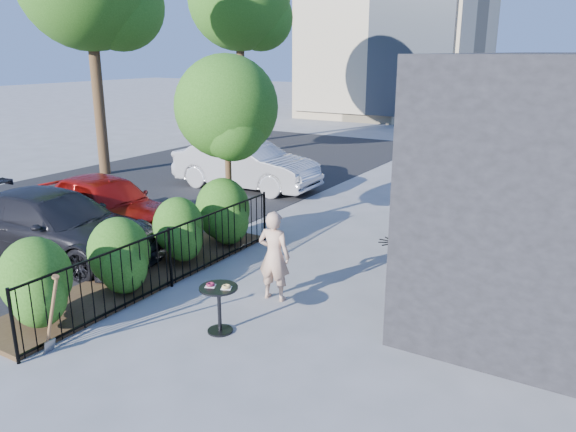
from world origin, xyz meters
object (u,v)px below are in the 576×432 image
Objects in this scene: shovel at (51,319)px; woman at (274,256)px; patio_tree at (228,114)px; cafe_table at (219,301)px; street_tree_far at (240,5)px; car_darkgrey at (54,225)px; car_red at (106,204)px; car_silver at (246,164)px.

woman is at bearing 63.07° from shovel.
patio_tree reaches higher than cafe_table.
street_tree_far reaches higher than car_darkgrey.
car_red is at bearing 154.38° from cafe_table.
street_tree_far is 17.68m from woman.
patio_tree is 0.99× the size of car_red.
car_darkgrey is (-4.80, 0.82, 0.17)m from cafe_table.
car_red is (-2.66, -1.17, -2.08)m from patio_tree.
cafe_table is 0.50× the size of woman.
street_tree_far is at bearing -59.41° from woman.
cafe_table is at bearing 48.51° from shovel.
car_silver is 6.85m from car_darkgrey.
cafe_table is 0.19× the size of car_red.
patio_tree is 3.12× the size of shovel.
street_tree_far reaches higher than cafe_table.
shovel is at bearing -62.32° from street_tree_far.
street_tree_far reaches higher than shovel.
car_darkgrey is (0.35, -1.65, -0.01)m from car_red.
woman is at bearing -40.99° from patio_tree.
car_darkgrey is (5.40, -14.02, -5.25)m from street_tree_far.
cafe_table is 2.29m from shovel.
woman is 1.22× the size of shovel.
patio_tree is 4.96m from cafe_table.
street_tree_far is 1.83× the size of car_silver.
woman is at bearing -52.60° from street_tree_far.
street_tree_far is 6.56× the size of shovel.
patio_tree is at bearing -150.98° from car_silver.
car_silver is 0.98× the size of car_darkgrey.
shovel is 4.15m from car_darkgrey.
car_red reaches higher than car_darkgrey.
car_silver is at bearing 122.78° from cafe_table.
street_tree_far is 1.79× the size of car_darkgrey.
car_silver reaches higher than car_red.
patio_tree reaches higher than woman.
car_silver is at bearing 110.02° from shovel.
patio_tree is at bearing 124.51° from cafe_table.
patio_tree reaches higher than car_red.
cafe_table is at bearing -109.30° from car_red.
woman is 0.33× the size of car_darkgrey.
street_tree_far is at bearing 124.51° from cafe_table.
patio_tree is 3.57m from car_red.
car_darkgrey is at bearing 170.28° from cafe_table.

